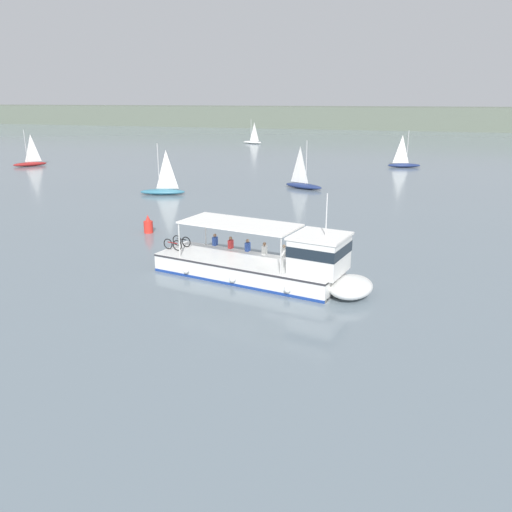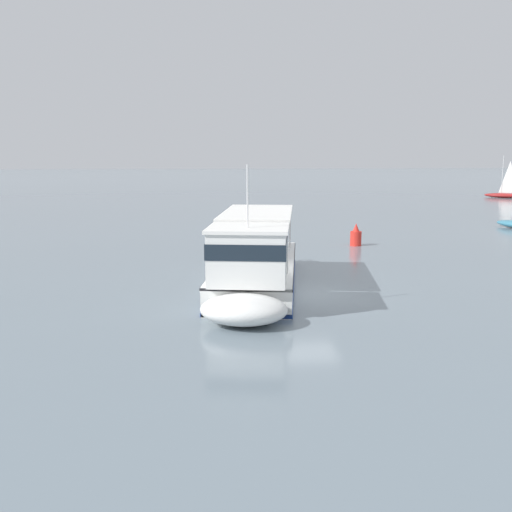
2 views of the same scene
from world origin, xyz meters
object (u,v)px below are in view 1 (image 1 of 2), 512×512
sailboat_far_left (252,141)px  ferry_main (272,265)px  sailboat_off_bow (30,162)px  sailboat_horizon_east (303,184)px  channel_buoy (148,225)px  sailboat_far_right (163,190)px  sailboat_horizon_west (404,164)px

sailboat_far_left → ferry_main: bearing=-71.5°
sailboat_off_bow → sailboat_horizon_east: bearing=-9.4°
sailboat_horizon_east → ferry_main: bearing=-80.9°
sailboat_far_left → channel_buoy: (16.81, -78.67, 0.03)m
sailboat_horizon_east → sailboat_far_right: bearing=-148.7°
sailboat_far_right → channel_buoy: sailboat_far_right is taller
sailboat_horizon_east → channel_buoy: (-7.10, -23.16, 0.03)m
sailboat_horizon_west → channel_buoy: 49.17m
sailboat_horizon_west → channel_buoy: (-17.50, -45.95, 0.03)m
sailboat_horizon_west → channel_buoy: sailboat_horizon_west is taller
sailboat_horizon_east → channel_buoy: bearing=-107.0°
sailboat_horizon_east → sailboat_far_left: bearing=113.3°
ferry_main → sailboat_far_right: sailboat_far_right is taller
sailboat_off_bow → sailboat_horizon_east: (44.09, -7.33, 0.00)m
sailboat_far_right → sailboat_off_bow: bearing=153.0°
sailboat_far_left → channel_buoy: bearing=-77.9°
sailboat_horizon_west → sailboat_far_right: bearing=-127.7°
ferry_main → sailboat_horizon_east: bearing=99.1°
sailboat_far_left → sailboat_far_right: 64.58m
sailboat_horizon_west → channel_buoy: size_ratio=3.86×
sailboat_far_right → channel_buoy: (6.47, -14.92, 0.03)m
sailboat_far_left → sailboat_horizon_west: 47.40m
sailboat_off_bow → channel_buoy: size_ratio=3.86×
sailboat_off_bow → sailboat_far_left: size_ratio=1.00×
sailboat_horizon_east → channel_buoy: sailboat_horizon_east is taller
ferry_main → channel_buoy: 14.36m
sailboat_far_left → sailboat_horizon_east: (23.91, -55.51, 0.00)m
sailboat_off_bow → sailboat_horizon_east: 44.70m
sailboat_horizon_east → sailboat_far_right: (-13.57, -8.24, 0.00)m
sailboat_horizon_west → channel_buoy: bearing=-110.8°
sailboat_far_left → sailboat_horizon_west: (34.31, -32.71, 0.00)m
sailboat_horizon_west → sailboat_far_left: bearing=136.4°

